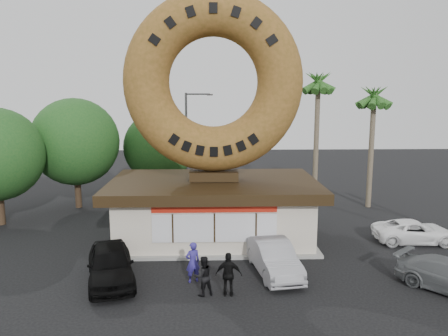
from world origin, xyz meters
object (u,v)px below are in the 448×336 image
(giant_donut, at_px, (213,82))
(car_black, at_px, (110,264))
(donut_shop, at_px, (214,207))
(car_white, at_px, (415,232))
(street_lamp, at_px, (188,139))
(person_right, at_px, (229,274))
(car_silver, at_px, (274,257))
(person_center, at_px, (203,276))
(person_left, at_px, (193,262))

(giant_donut, relative_size, car_black, 2.03)
(giant_donut, height_order, car_black, giant_donut)
(giant_donut, xyz_separation_m, car_black, (-4.44, -5.58, -7.72))
(donut_shop, xyz_separation_m, car_white, (10.79, -1.02, -1.16))
(street_lamp, xyz_separation_m, person_right, (2.38, -17.04, -3.59))
(street_lamp, distance_m, car_silver, 15.99)
(person_center, height_order, car_silver, person_center)
(giant_donut, xyz_separation_m, street_lamp, (-1.86, 10.00, -4.02))
(person_center, relative_size, person_right, 0.91)
(donut_shop, height_order, car_black, donut_shop)
(donut_shop, height_order, giant_donut, giant_donut)
(car_white, bearing_deg, person_center, 120.53)
(giant_donut, height_order, person_center, giant_donut)
(donut_shop, relative_size, person_right, 6.30)
(person_center, distance_m, car_black, 4.19)
(person_center, height_order, car_white, person_center)
(car_black, xyz_separation_m, car_white, (15.23, 4.54, -0.19))
(person_left, relative_size, car_silver, 0.40)
(car_silver, bearing_deg, person_center, -154.99)
(donut_shop, relative_size, car_white, 2.59)
(giant_donut, distance_m, person_center, 10.39)
(street_lamp, height_order, person_left, street_lamp)
(donut_shop, bearing_deg, person_center, -93.98)
(street_lamp, relative_size, car_silver, 1.81)
(person_center, relative_size, car_black, 0.35)
(giant_donut, distance_m, person_right, 10.39)
(car_black, bearing_deg, car_silver, -9.11)
(person_right, distance_m, car_black, 5.17)
(giant_donut, height_order, person_right, giant_donut)
(donut_shop, distance_m, giant_donut, 6.74)
(donut_shop, xyz_separation_m, giant_donut, (0.00, 0.02, 6.74))
(car_silver, bearing_deg, car_white, 16.35)
(person_left, xyz_separation_m, person_right, (1.47, -1.35, 0.01))
(donut_shop, xyz_separation_m, person_center, (-0.48, -6.95, -0.96))
(car_black, xyz_separation_m, car_silver, (7.06, 0.69, -0.06))
(street_lamp, distance_m, person_center, 17.41)
(street_lamp, bearing_deg, car_black, -99.42)
(car_white, bearing_deg, street_lamp, 51.67)
(car_black, bearing_deg, street_lamp, 65.89)
(person_left, distance_m, car_silver, 3.66)
(giant_donut, relative_size, car_white, 2.17)
(person_right, height_order, car_white, person_right)
(donut_shop, height_order, car_silver, donut_shop)
(person_right, bearing_deg, donut_shop, -79.90)
(giant_donut, bearing_deg, car_white, -5.50)
(street_lamp, distance_m, car_white, 17.23)
(person_center, xyz_separation_m, car_black, (-3.96, 1.39, -0.02))
(street_lamp, bearing_deg, person_right, -82.06)
(donut_shop, relative_size, car_black, 2.42)
(donut_shop, distance_m, person_left, 5.82)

